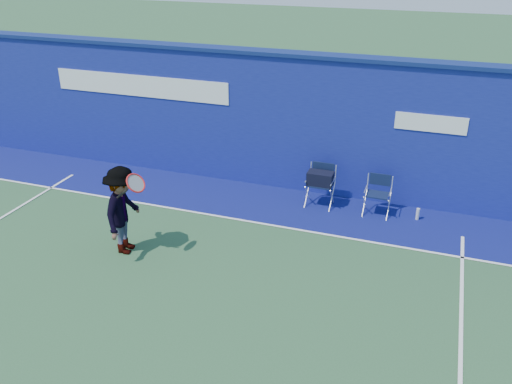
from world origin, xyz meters
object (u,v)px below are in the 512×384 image
(directors_chair_left, at_px, (320,189))
(water_bottle, at_px, (418,214))
(tennis_player, at_px, (123,210))
(directors_chair_right, at_px, (377,203))

(directors_chair_left, distance_m, water_bottle, 2.07)
(water_bottle, bearing_deg, tennis_player, -148.56)
(directors_chair_right, height_order, water_bottle, directors_chair_right)
(water_bottle, relative_size, tennis_player, 0.15)
(directors_chair_right, distance_m, water_bottle, 0.85)
(tennis_player, bearing_deg, water_bottle, 31.44)
(water_bottle, distance_m, tennis_player, 5.86)
(directors_chair_left, height_order, directors_chair_right, directors_chair_left)
(tennis_player, bearing_deg, directors_chair_right, 36.06)
(directors_chair_right, xyz_separation_m, tennis_player, (-4.13, -3.01, 0.57))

